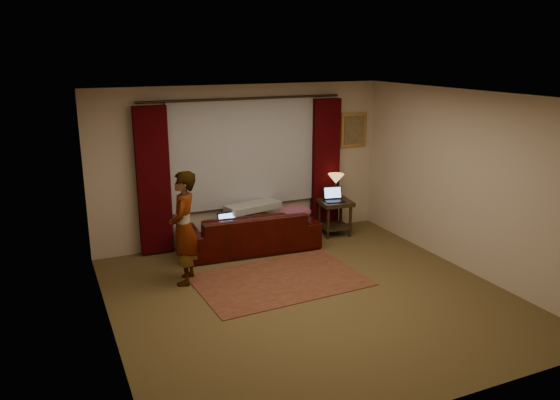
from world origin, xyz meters
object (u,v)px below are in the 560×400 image
object	(u,v)px
end_table	(335,217)
laptop_table	(335,195)
sofa	(250,224)
laptop_sofa	(230,222)
person	(184,228)
tiffany_lamp	(336,187)

from	to	relation	value
end_table	laptop_table	bearing A→B (deg)	-129.96
sofa	laptop_sofa	distance (m)	0.40
laptop_sofa	end_table	distance (m)	2.03
sofa	person	size ratio (longest dim) A/B	1.38
tiffany_lamp	sofa	bearing A→B (deg)	-173.30
laptop_sofa	tiffany_lamp	bearing A→B (deg)	6.34
laptop_sofa	tiffany_lamp	distance (m)	2.09
tiffany_lamp	person	distance (m)	3.12
laptop_table	end_table	bearing A→B (deg)	61.20
laptop_sofa	laptop_table	distance (m)	1.97
laptop_sofa	laptop_table	world-z (taller)	laptop_table
laptop_sofa	laptop_table	size ratio (longest dim) A/B	0.94
end_table	person	size ratio (longest dim) A/B	0.39
sofa	laptop_table	world-z (taller)	sofa
sofa	tiffany_lamp	distance (m)	1.74
sofa	person	bearing A→B (deg)	36.64
laptop_sofa	end_table	world-z (taller)	laptop_sofa
sofa	tiffany_lamp	size ratio (longest dim) A/B	4.89
end_table	tiffany_lamp	bearing A→B (deg)	57.87
laptop_table	sofa	bearing A→B (deg)	-166.49
person	end_table	bearing A→B (deg)	131.65
sofa	end_table	size ratio (longest dim) A/B	3.55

